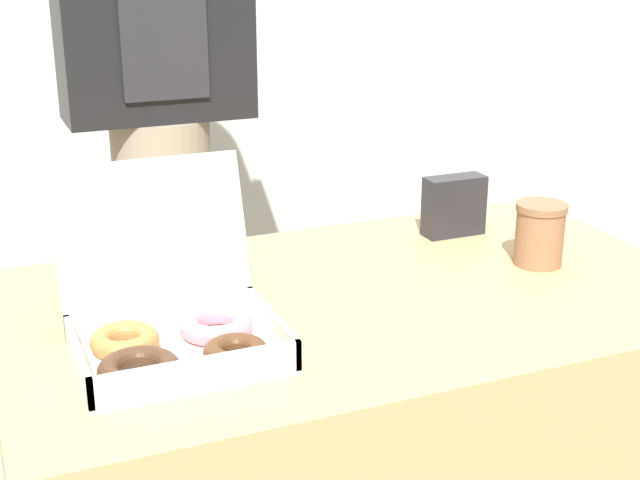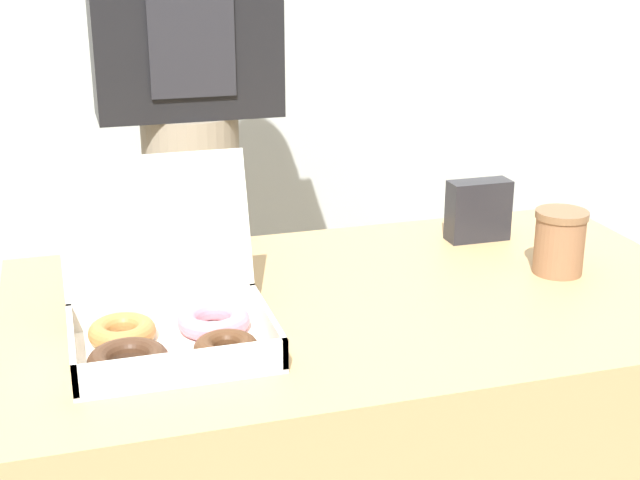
% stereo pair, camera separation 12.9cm
% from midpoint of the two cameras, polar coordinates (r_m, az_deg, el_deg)
% --- Properties ---
extents(donut_box, '(0.28, 0.29, 0.25)m').
position_cam_midpoint_polar(donut_box, '(1.26, -12.27, -5.62)').
color(donut_box, white).
rests_on(donut_box, table).
extents(coffee_cup, '(0.09, 0.09, 0.11)m').
position_cam_midpoint_polar(coffee_cup, '(1.58, 11.64, 0.35)').
color(coffee_cup, '#8C6042').
rests_on(coffee_cup, table).
extents(napkin_holder, '(0.12, 0.05, 0.11)m').
position_cam_midpoint_polar(napkin_holder, '(1.71, 6.45, 2.16)').
color(napkin_holder, '#232328').
rests_on(napkin_holder, table).
extents(person_customer, '(0.36, 0.22, 1.81)m').
position_cam_midpoint_polar(person_customer, '(1.78, -12.48, 9.49)').
color(person_customer, gray).
rests_on(person_customer, ground_plane).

